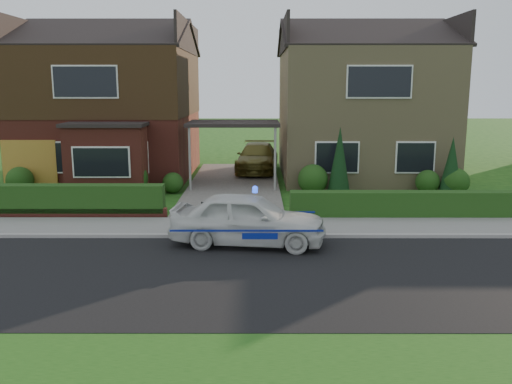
{
  "coord_description": "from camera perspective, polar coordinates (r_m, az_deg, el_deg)",
  "views": [
    {
      "loc": [
        0.97,
        -11.78,
        4.26
      ],
      "look_at": [
        0.95,
        3.5,
        1.25
      ],
      "focal_mm": 38.0,
      "sensor_mm": 36.0,
      "label": 1
    }
  ],
  "objects": [
    {
      "name": "hedge_left",
      "position": [
        19.0,
        -20.82,
        -2.55
      ],
      "size": [
        7.5,
        0.55,
        0.9
      ],
      "primitive_type": "cube",
      "color": "black",
      "rests_on": "ground"
    },
    {
      "name": "shrub_left_mid",
      "position": [
        21.95,
        -13.01,
        1.43
      ],
      "size": [
        1.32,
        1.32,
        1.32
      ],
      "primitive_type": "sphere",
      "color": "black",
      "rests_on": "ground"
    },
    {
      "name": "carport_link",
      "position": [
        22.81,
        -2.37,
        7.11
      ],
      "size": [
        3.8,
        3.0,
        2.77
      ],
      "color": "black",
      "rests_on": "ground"
    },
    {
      "name": "shrub_right_near",
      "position": [
        21.61,
        6.01,
        1.34
      ],
      "size": [
        1.2,
        1.2,
        1.2
      ],
      "primitive_type": "sphere",
      "color": "black",
      "rests_on": "ground"
    },
    {
      "name": "driveway_car",
      "position": [
        26.5,
        0.15,
        3.65
      ],
      "size": [
        2.22,
        4.79,
        1.35
      ],
      "primitive_type": "imported",
      "rotation": [
        0.0,
        0.0,
        -0.07
      ],
      "color": "brown",
      "rests_on": "driveway"
    },
    {
      "name": "house_left",
      "position": [
        26.56,
        -14.87,
        9.82
      ],
      "size": [
        7.5,
        9.53,
        7.25
      ],
      "color": "maroon",
      "rests_on": "ground"
    },
    {
      "name": "kerb",
      "position": [
        15.44,
        -3.54,
        -4.65
      ],
      "size": [
        60.0,
        0.16,
        0.12
      ],
      "primitive_type": "cube",
      "color": "#9E9993",
      "rests_on": "ground"
    },
    {
      "name": "shrub_right_mid",
      "position": [
        22.66,
        17.62,
        1.03
      ],
      "size": [
        0.96,
        0.96,
        0.96
      ],
      "primitive_type": "sphere",
      "color": "black",
      "rests_on": "ground"
    },
    {
      "name": "sidewalk",
      "position": [
        16.45,
        -3.31,
        -3.69
      ],
      "size": [
        60.0,
        2.0,
        0.1
      ],
      "primitive_type": "cube",
      "color": "slate",
      "rests_on": "ground"
    },
    {
      "name": "dwarf_wall",
      "position": [
        18.82,
        -21.02,
        -2.12
      ],
      "size": [
        7.7,
        0.25,
        0.36
      ],
      "primitive_type": "cube",
      "color": "maroon",
      "rests_on": "ground"
    },
    {
      "name": "garage_door",
      "position": [
        23.83,
        -22.7,
        2.55
      ],
      "size": [
        2.2,
        0.1,
        2.1
      ],
      "primitive_type": "cube",
      "color": "olive",
      "rests_on": "ground"
    },
    {
      "name": "conifer_a",
      "position": [
        21.43,
        8.76,
        3.09
      ],
      "size": [
        0.9,
        0.9,
        2.6
      ],
      "primitive_type": "cone",
      "color": "black",
      "rests_on": "ground"
    },
    {
      "name": "police_car",
      "position": [
        14.62,
        -0.83,
        -2.9
      ],
      "size": [
        3.83,
        4.35,
        1.58
      ],
      "rotation": [
        0.0,
        0.0,
        1.44
      ],
      "color": "silver",
      "rests_on": "ground"
    },
    {
      "name": "shrub_right_far",
      "position": [
        22.7,
        20.27,
        1.03
      ],
      "size": [
        1.08,
        1.08,
        1.08
      ],
      "primitive_type": "sphere",
      "color": "black",
      "rests_on": "ground"
    },
    {
      "name": "shrub_left_near",
      "position": [
        21.98,
        -8.74,
        0.96
      ],
      "size": [
        0.84,
        0.84,
        0.84
      ],
      "primitive_type": "sphere",
      "color": "black",
      "rests_on": "ground"
    },
    {
      "name": "potted_plant_c",
      "position": [
        22.33,
        -18.82,
        0.66
      ],
      "size": [
        0.52,
        0.52,
        0.85
      ],
      "primitive_type": "imported",
      "rotation": [
        0.0,
        0.0,
        1.48
      ],
      "color": "gray",
      "rests_on": "ground"
    },
    {
      "name": "ground",
      "position": [
        12.56,
        -4.41,
        -8.7
      ],
      "size": [
        120.0,
        120.0,
        0.0
      ],
      "primitive_type": "plane",
      "color": "#184612",
      "rests_on": "ground"
    },
    {
      "name": "conifer_b",
      "position": [
        22.54,
        19.88,
        2.43
      ],
      "size": [
        0.9,
        0.9,
        2.2
      ],
      "primitive_type": "cone",
      "color": "black",
      "rests_on": "ground"
    },
    {
      "name": "house_right",
      "position": [
        26.23,
        10.85,
        9.66
      ],
      "size": [
        7.5,
        8.06,
        7.25
      ],
      "color": "tan",
      "rests_on": "ground"
    },
    {
      "name": "driveway",
      "position": [
        23.18,
        -2.32,
        0.71
      ],
      "size": [
        3.8,
        12.0,
        0.12
      ],
      "primitive_type": "cube",
      "color": "#666059",
      "rests_on": "ground"
    },
    {
      "name": "potted_plant_b",
      "position": [
        21.73,
        -13.22,
        0.48
      ],
      "size": [
        0.47,
        0.43,
        0.69
      ],
      "primitive_type": "imported",
      "rotation": [
        0.0,
        0.0,
        0.42
      ],
      "color": "gray",
      "rests_on": "ground"
    },
    {
      "name": "road",
      "position": [
        12.56,
        -4.41,
        -8.7
      ],
      "size": [
        60.0,
        6.0,
        0.02
      ],
      "primitive_type": "cube",
      "color": "black",
      "rests_on": "ground"
    },
    {
      "name": "hedge_right",
      "position": [
        18.3,
        15.4,
        -2.72
      ],
      "size": [
        7.5,
        0.55,
        0.8
      ],
      "primitive_type": "cube",
      "color": "black",
      "rests_on": "ground"
    },
    {
      "name": "shrub_left_far",
      "position": [
        23.59,
        -23.6,
        1.14
      ],
      "size": [
        1.08,
        1.08,
        1.08
      ],
      "primitive_type": "sphere",
      "color": "black",
      "rests_on": "ground"
    }
  ]
}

